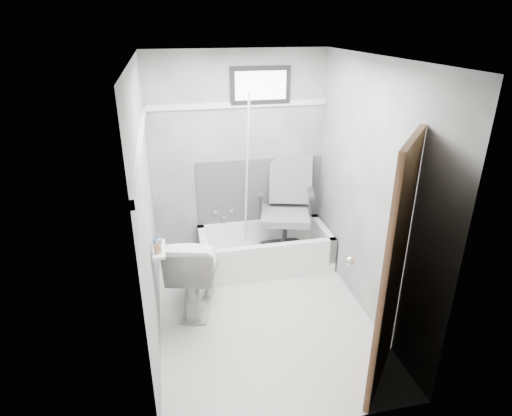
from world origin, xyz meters
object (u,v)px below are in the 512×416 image
object	(u,v)px
door	(450,292)
soap_bottle_a	(157,247)
bathtub	(265,248)
toilet	(195,269)
soap_bottle_b	(157,240)
office_chair	(285,209)

from	to	relation	value
door	soap_bottle_a	bearing A→B (deg)	150.13
bathtub	toilet	bearing A→B (deg)	-143.91
bathtub	soap_bottle_b	world-z (taller)	soap_bottle_b
bathtub	door	world-z (taller)	door
toilet	door	xyz separation A→B (m)	(1.60, -1.59, 0.59)
office_chair	toilet	world-z (taller)	office_chair
soap_bottle_b	soap_bottle_a	bearing A→B (deg)	-90.00
toilet	soap_bottle_a	world-z (taller)	soap_bottle_a
soap_bottle_b	office_chair	bearing A→B (deg)	35.14
bathtub	door	size ratio (longest dim) A/B	0.75
bathtub	soap_bottle_a	size ratio (longest dim) A/B	14.14
soap_bottle_a	soap_bottle_b	world-z (taller)	soap_bottle_a
soap_bottle_a	office_chair	bearing A→B (deg)	38.76
office_chair	door	size ratio (longest dim) A/B	0.56
toilet	door	size ratio (longest dim) A/B	0.42
office_chair	soap_bottle_b	size ratio (longest dim) A/B	10.80
office_chair	soap_bottle_a	size ratio (longest dim) A/B	10.53
office_chair	toilet	bearing A→B (deg)	-134.18
bathtub	office_chair	bearing A→B (deg)	6.53
toilet	soap_bottle_a	size ratio (longest dim) A/B	7.91
bathtub	door	distance (m)	2.46
toilet	door	distance (m)	2.33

